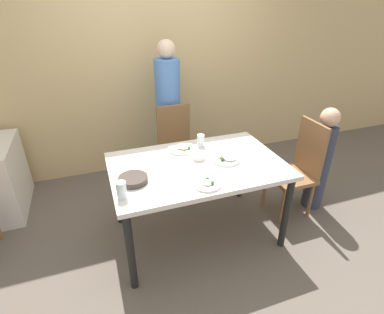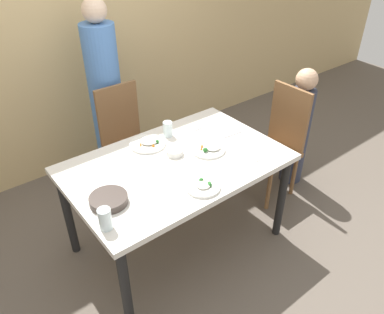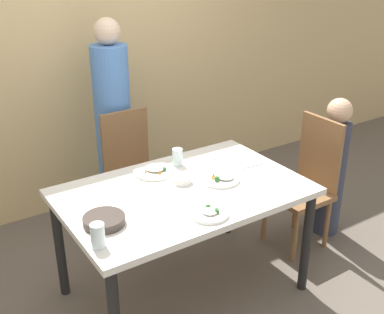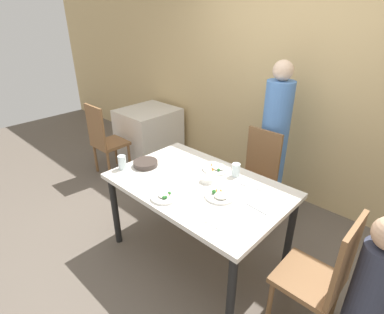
{
  "view_description": "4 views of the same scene",
  "coord_description": "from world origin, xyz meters",
  "px_view_note": "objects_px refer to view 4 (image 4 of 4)",
  "views": [
    {
      "loc": [
        -0.79,
        -2.09,
        2.02
      ],
      "look_at": [
        -0.03,
        0.04,
        0.82
      ],
      "focal_mm": 28.0,
      "sensor_mm": 36.0,
      "label": 1
    },
    {
      "loc": [
        -1.22,
        -1.72,
        2.2
      ],
      "look_at": [
        0.08,
        -0.07,
        0.8
      ],
      "focal_mm": 35.0,
      "sensor_mm": 36.0,
      "label": 2
    },
    {
      "loc": [
        -1.38,
        -2.19,
        2.14
      ],
      "look_at": [
        0.07,
        0.01,
        0.96
      ],
      "focal_mm": 45.0,
      "sensor_mm": 36.0,
      "label": 3
    },
    {
      "loc": [
        1.43,
        -1.6,
        2.07
      ],
      "look_at": [
        -0.11,
        0.04,
        0.96
      ],
      "focal_mm": 28.0,
      "sensor_mm": 36.0,
      "label": 4
    }
  ],
  "objects_px": {
    "chair_child_spot": "(322,275)",
    "plate_rice_adult": "(220,195)",
    "glass_water_tall": "(122,162)",
    "chair_adult_spot": "(256,176)",
    "bowl_curry": "(145,163)",
    "person_adult": "(273,144)",
    "person_child": "(367,297)"
  },
  "relations": [
    {
      "from": "bowl_curry",
      "to": "chair_child_spot",
      "type": "bearing_deg",
      "value": 3.72
    },
    {
      "from": "chair_child_spot",
      "to": "plate_rice_adult",
      "type": "bearing_deg",
      "value": -87.53
    },
    {
      "from": "chair_adult_spot",
      "to": "person_child",
      "type": "xyz_separation_m",
      "value": [
        1.29,
        -0.82,
        0.02
      ]
    },
    {
      "from": "chair_adult_spot",
      "to": "bowl_curry",
      "type": "distance_m",
      "value": 1.15
    },
    {
      "from": "bowl_curry",
      "to": "chair_adult_spot",
      "type": "bearing_deg",
      "value": 55.98
    },
    {
      "from": "person_child",
      "to": "glass_water_tall",
      "type": "bearing_deg",
      "value": -171.98
    },
    {
      "from": "plate_rice_adult",
      "to": "glass_water_tall",
      "type": "height_order",
      "value": "glass_water_tall"
    },
    {
      "from": "chair_adult_spot",
      "to": "person_adult",
      "type": "relative_size",
      "value": 0.6
    },
    {
      "from": "chair_child_spot",
      "to": "glass_water_tall",
      "type": "distance_m",
      "value": 1.81
    },
    {
      "from": "chair_adult_spot",
      "to": "chair_child_spot",
      "type": "relative_size",
      "value": 1.0
    },
    {
      "from": "person_adult",
      "to": "glass_water_tall",
      "type": "bearing_deg",
      "value": -117.54
    },
    {
      "from": "person_child",
      "to": "glass_water_tall",
      "type": "distance_m",
      "value": 2.06
    },
    {
      "from": "chair_adult_spot",
      "to": "chair_child_spot",
      "type": "height_order",
      "value": "same"
    },
    {
      "from": "chair_child_spot",
      "to": "plate_rice_adult",
      "type": "distance_m",
      "value": 0.87
    },
    {
      "from": "chair_adult_spot",
      "to": "plate_rice_adult",
      "type": "xyz_separation_m",
      "value": [
        0.2,
        -0.86,
        0.26
      ]
    },
    {
      "from": "chair_child_spot",
      "to": "person_adult",
      "type": "distance_m",
      "value": 1.54
    },
    {
      "from": "bowl_curry",
      "to": "person_child",
      "type": "bearing_deg",
      "value": 3.21
    },
    {
      "from": "chair_adult_spot",
      "to": "person_adult",
      "type": "distance_m",
      "value": 0.4
    },
    {
      "from": "chair_adult_spot",
      "to": "plate_rice_adult",
      "type": "relative_size",
      "value": 3.99
    },
    {
      "from": "person_child",
      "to": "glass_water_tall",
      "type": "height_order",
      "value": "person_child"
    },
    {
      "from": "person_adult",
      "to": "plate_rice_adult",
      "type": "height_order",
      "value": "person_adult"
    },
    {
      "from": "bowl_curry",
      "to": "plate_rice_adult",
      "type": "distance_m",
      "value": 0.83
    },
    {
      "from": "chair_child_spot",
      "to": "person_adult",
      "type": "bearing_deg",
      "value": -137.71
    },
    {
      "from": "person_adult",
      "to": "person_child",
      "type": "height_order",
      "value": "person_adult"
    },
    {
      "from": "person_adult",
      "to": "plate_rice_adult",
      "type": "bearing_deg",
      "value": -80.34
    },
    {
      "from": "plate_rice_adult",
      "to": "bowl_curry",
      "type": "bearing_deg",
      "value": -175.03
    },
    {
      "from": "chair_child_spot",
      "to": "chair_adult_spot",
      "type": "bearing_deg",
      "value": -128.76
    },
    {
      "from": "bowl_curry",
      "to": "plate_rice_adult",
      "type": "xyz_separation_m",
      "value": [
        0.82,
        0.07,
        -0.01
      ]
    },
    {
      "from": "glass_water_tall",
      "to": "chair_child_spot",
      "type": "bearing_deg",
      "value": 9.21
    },
    {
      "from": "chair_child_spot",
      "to": "person_child",
      "type": "relative_size",
      "value": 0.89
    },
    {
      "from": "person_adult",
      "to": "bowl_curry",
      "type": "distance_m",
      "value": 1.38
    },
    {
      "from": "person_child",
      "to": "plate_rice_adult",
      "type": "relative_size",
      "value": 4.46
    }
  ]
}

